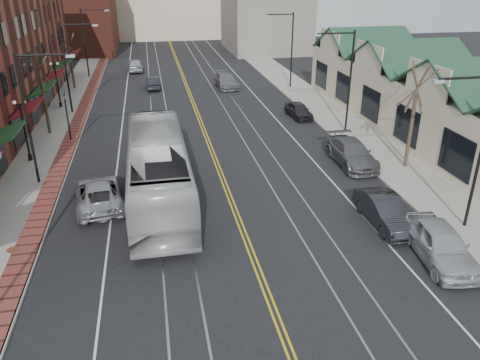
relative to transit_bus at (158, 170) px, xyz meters
name	(u,v)px	position (x,y,z in m)	size (l,w,h in m)	color
ground	(284,338)	(4.06, -12.32, -1.92)	(160.00, 160.00, 0.00)	black
sidewalk_left	(43,160)	(-7.94, 7.68, -1.85)	(4.00, 120.00, 0.15)	gray
sidewalk_right	(361,139)	(16.06, 7.68, -1.85)	(4.00, 120.00, 0.15)	gray
building_right	(434,108)	(22.06, 7.68, 0.38)	(8.00, 36.00, 4.60)	beige
backdrop_left	(68,6)	(-11.94, 57.68, 5.08)	(14.00, 18.00, 14.00)	maroon
backdrop_mid	(166,12)	(4.06, 72.68, 2.58)	(22.00, 14.00, 9.00)	beige
backdrop_right	(265,15)	(19.06, 52.68, 3.58)	(12.00, 16.00, 11.00)	slate
streetlight_l_1	(33,106)	(-6.99, 3.68, 3.10)	(3.33, 0.25, 8.00)	black
streetlight_l_2	(70,59)	(-6.99, 19.68, 3.10)	(3.33, 0.25, 8.00)	black
streetlight_l_3	(88,36)	(-6.99, 35.68, 3.10)	(3.33, 0.25, 8.00)	black
streetlight_r_0	(476,138)	(15.10, -6.32, 3.10)	(3.33, 0.25, 8.00)	black
streetlight_r_1	(346,72)	(15.10, 9.68, 3.10)	(3.33, 0.25, 8.00)	black
streetlight_r_2	(288,42)	(15.10, 25.68, 3.10)	(3.33, 0.25, 8.00)	black
lamppost_l_2	(25,132)	(-8.74, 7.68, 0.28)	(0.84, 0.28, 4.27)	black
lamppost_l_3	(58,86)	(-8.74, 21.68, 0.28)	(0.84, 0.28, 4.27)	black
tree_left_near	(43,92)	(-8.44, 13.68, 1.59)	(1.78, 1.37, 6.48)	#382B21
tree_left_far	(71,60)	(-8.44, 29.68, 1.35)	(1.66, 1.28, 6.02)	#382B21
tree_right_mid	(413,115)	(16.56, 1.68, 1.83)	(1.90, 1.46, 6.93)	#382B21
manhole_far	(13,250)	(-7.14, -4.32, -1.76)	(0.60, 0.60, 0.02)	#592D19
traffic_signal	(67,112)	(-6.54, 11.68, 0.43)	(0.18, 0.15, 3.80)	black
transit_bus	(158,170)	(0.00, 0.00, 0.00)	(3.23, 13.80, 3.84)	silver
parked_suv	(99,193)	(-3.44, -0.03, -1.16)	(2.54, 5.52, 1.53)	#A3A4AA
parked_car_a	(440,244)	(12.50, -8.74, -1.06)	(2.04, 5.06, 1.72)	#B3B5BB
parked_car_b	(385,211)	(11.56, -5.18, -1.14)	(1.65, 4.72, 1.56)	black
parked_car_c	(352,153)	(13.21, 3.07, -1.11)	(2.28, 5.60, 1.63)	#58585F
parked_car_d	(299,110)	(13.00, 14.45, -1.24)	(1.60, 3.99, 1.36)	#232227
distant_car_left	(153,83)	(0.24, 28.23, -1.25)	(1.43, 4.10, 1.35)	black
distant_car_right	(226,80)	(8.39, 27.34, -1.14)	(2.20, 5.42, 1.57)	slate
distant_car_far	(135,65)	(-1.83, 38.44, -1.11)	(1.91, 4.74, 1.61)	#ABAFB3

